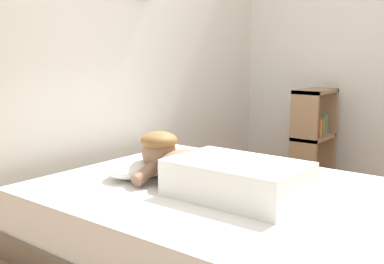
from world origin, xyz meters
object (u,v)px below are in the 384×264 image
bed (224,222)px  person_lying (213,172)px  pillow (146,165)px  bookshelf (313,132)px  coffee_cup (187,161)px  cell_phone (288,199)px

bed → person_lying: (-0.09, 0.01, 0.29)m
pillow → bookshelf: size_ratio=0.69×
coffee_cup → cell_phone: 0.81m
coffee_cup → person_lying: bearing=-127.3°
bed → person_lying: person_lying is taller
person_lying → bookshelf: 1.92m
bed → coffee_cup: (0.24, 0.43, 0.22)m
bed → bookshelf: bearing=9.2°
bed → person_lying: size_ratio=2.08×
coffee_cup → cell_phone: coffee_cup is taller
bed → bookshelf: bookshelf is taller
pillow → coffee_cup: pillow is taller
cell_phone → bookshelf: bearing=19.8°
person_lying → coffee_cup: person_lying is taller
bookshelf → bed: bearing=-170.8°
bookshelf → coffee_cup: bearing=174.9°
person_lying → coffee_cup: (0.33, 0.43, -0.07)m
coffee_cup → bookshelf: 1.58m
cell_phone → person_lying: bearing=107.4°
coffee_cup → bookshelf: bookshelf is taller
bookshelf → pillow: bearing=173.7°
person_lying → bookshelf: bearing=8.6°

